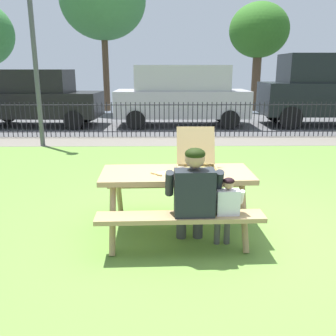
{
  "coord_description": "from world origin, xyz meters",
  "views": [
    {
      "loc": [
        -0.75,
        -4.15,
        1.97
      ],
      "look_at": [
        -0.68,
        0.3,
        0.75
      ],
      "focal_mm": 38.94,
      "sensor_mm": 36.0,
      "label": 1
    }
  ],
  "objects_px": {
    "picnic_table_foreground": "(176,186)",
    "child_at_table": "(226,207)",
    "parked_car_left": "(182,94)",
    "adult_at_table": "(193,195)",
    "lamp_post_walkway": "(33,40)",
    "pizza_slice_on_table": "(162,173)",
    "far_tree_center": "(259,31)",
    "pizza_box_open": "(197,163)",
    "parked_car_far_left": "(36,97)",
    "far_tree_midleft": "(103,0)",
    "parked_car_center": "(330,88)"
  },
  "relations": [
    {
      "from": "picnic_table_foreground",
      "to": "pizza_slice_on_table",
      "type": "relative_size",
      "value": 6.25
    },
    {
      "from": "pizza_box_open",
      "to": "parked_car_left",
      "type": "distance_m",
      "value": 8.7
    },
    {
      "from": "pizza_slice_on_table",
      "to": "far_tree_center",
      "type": "xyz_separation_m",
      "value": [
        4.46,
        13.61,
        2.84
      ]
    },
    {
      "from": "far_tree_center",
      "to": "parked_car_far_left",
      "type": "bearing_deg",
      "value": -151.57
    },
    {
      "from": "picnic_table_foreground",
      "to": "child_at_table",
      "type": "distance_m",
      "value": 0.73
    },
    {
      "from": "child_at_table",
      "to": "lamp_post_walkway",
      "type": "xyz_separation_m",
      "value": [
        -3.85,
        5.78,
        2.11
      ]
    },
    {
      "from": "far_tree_midleft",
      "to": "parked_car_left",
      "type": "bearing_deg",
      "value": -55.28
    },
    {
      "from": "parked_car_far_left",
      "to": "parked_car_left",
      "type": "relative_size",
      "value": 0.97
    },
    {
      "from": "pizza_slice_on_table",
      "to": "adult_at_table",
      "type": "relative_size",
      "value": 0.25
    },
    {
      "from": "pizza_slice_on_table",
      "to": "parked_car_left",
      "type": "height_order",
      "value": "parked_car_left"
    },
    {
      "from": "pizza_box_open",
      "to": "lamp_post_walkway",
      "type": "distance_m",
      "value": 6.55
    },
    {
      "from": "adult_at_table",
      "to": "lamp_post_walkway",
      "type": "xyz_separation_m",
      "value": [
        -3.49,
        5.76,
        1.98
      ]
    },
    {
      "from": "picnic_table_foreground",
      "to": "parked_car_center",
      "type": "bearing_deg",
      "value": 56.81
    },
    {
      "from": "pizza_slice_on_table",
      "to": "parked_car_center",
      "type": "relative_size",
      "value": 0.06
    },
    {
      "from": "parked_car_far_left",
      "to": "parked_car_center",
      "type": "height_order",
      "value": "parked_car_center"
    },
    {
      "from": "parked_car_center",
      "to": "pizza_box_open",
      "type": "bearing_deg",
      "value": -122.23
    },
    {
      "from": "picnic_table_foreground",
      "to": "child_at_table",
      "type": "bearing_deg",
      "value": -44.49
    },
    {
      "from": "parked_car_far_left",
      "to": "far_tree_midleft",
      "type": "distance_m",
      "value": 6.45
    },
    {
      "from": "picnic_table_foreground",
      "to": "pizza_slice_on_table",
      "type": "distance_m",
      "value": 0.25
    },
    {
      "from": "parked_car_far_left",
      "to": "far_tree_center",
      "type": "distance_m",
      "value": 10.44
    },
    {
      "from": "pizza_box_open",
      "to": "parked_car_center",
      "type": "relative_size",
      "value": 0.12
    },
    {
      "from": "picnic_table_foreground",
      "to": "adult_at_table",
      "type": "xyz_separation_m",
      "value": [
        0.16,
        -0.5,
        0.06
      ]
    },
    {
      "from": "picnic_table_foreground",
      "to": "parked_car_center",
      "type": "height_order",
      "value": "parked_car_center"
    },
    {
      "from": "far_tree_midleft",
      "to": "parked_car_center",
      "type": "bearing_deg",
      "value": -29.36
    },
    {
      "from": "pizza_box_open",
      "to": "far_tree_center",
      "type": "relative_size",
      "value": 0.12
    },
    {
      "from": "parked_car_left",
      "to": "parked_car_center",
      "type": "relative_size",
      "value": 0.97
    },
    {
      "from": "pizza_box_open",
      "to": "parked_car_far_left",
      "type": "distance_m",
      "value": 9.95
    },
    {
      "from": "lamp_post_walkway",
      "to": "parked_car_center",
      "type": "relative_size",
      "value": 0.92
    },
    {
      "from": "lamp_post_walkway",
      "to": "parked_car_left",
      "type": "distance_m",
      "value": 5.41
    },
    {
      "from": "picnic_table_foreground",
      "to": "parked_car_center",
      "type": "distance_m",
      "value": 10.48
    },
    {
      "from": "parked_car_center",
      "to": "parked_car_left",
      "type": "bearing_deg",
      "value": 180.0
    },
    {
      "from": "pizza_slice_on_table",
      "to": "far_tree_center",
      "type": "relative_size",
      "value": 0.06
    },
    {
      "from": "adult_at_table",
      "to": "parked_car_left",
      "type": "relative_size",
      "value": 0.26
    },
    {
      "from": "parked_car_far_left",
      "to": "parked_car_center",
      "type": "bearing_deg",
      "value": -0.01
    },
    {
      "from": "far_tree_midleft",
      "to": "far_tree_center",
      "type": "bearing_deg",
      "value": 0.0
    },
    {
      "from": "parked_car_center",
      "to": "far_tree_center",
      "type": "bearing_deg",
      "value": 106.62
    },
    {
      "from": "pizza_slice_on_table",
      "to": "adult_at_table",
      "type": "bearing_deg",
      "value": -53.44
    },
    {
      "from": "child_at_table",
      "to": "far_tree_center",
      "type": "height_order",
      "value": "far_tree_center"
    },
    {
      "from": "adult_at_table",
      "to": "far_tree_midleft",
      "type": "relative_size",
      "value": 0.18
    },
    {
      "from": "adult_at_table",
      "to": "lamp_post_walkway",
      "type": "relative_size",
      "value": 0.27
    },
    {
      "from": "pizza_slice_on_table",
      "to": "lamp_post_walkway",
      "type": "height_order",
      "value": "lamp_post_walkway"
    },
    {
      "from": "picnic_table_foreground",
      "to": "pizza_slice_on_table",
      "type": "height_order",
      "value": "pizza_slice_on_table"
    },
    {
      "from": "parked_car_far_left",
      "to": "far_tree_center",
      "type": "bearing_deg",
      "value": 28.43
    },
    {
      "from": "pizza_box_open",
      "to": "child_at_table",
      "type": "xyz_separation_m",
      "value": [
        0.28,
        -0.58,
        -0.34
      ]
    },
    {
      "from": "pizza_box_open",
      "to": "far_tree_center",
      "type": "xyz_separation_m",
      "value": [
        4.04,
        13.5,
        2.75
      ]
    },
    {
      "from": "adult_at_table",
      "to": "parked_car_center",
      "type": "height_order",
      "value": "parked_car_center"
    },
    {
      "from": "pizza_box_open",
      "to": "lamp_post_walkway",
      "type": "xyz_separation_m",
      "value": [
        -3.57,
        5.2,
        1.77
      ]
    },
    {
      "from": "pizza_slice_on_table",
      "to": "parked_car_far_left",
      "type": "distance_m",
      "value": 9.85
    },
    {
      "from": "far_tree_center",
      "to": "pizza_slice_on_table",
      "type": "bearing_deg",
      "value": -108.14
    },
    {
      "from": "parked_car_left",
      "to": "adult_at_table",
      "type": "bearing_deg",
      "value": -92.13
    }
  ]
}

